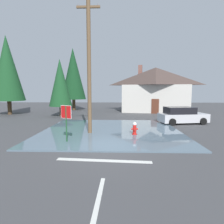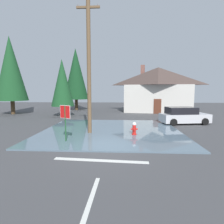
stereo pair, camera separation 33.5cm
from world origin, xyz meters
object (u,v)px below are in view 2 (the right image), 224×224
Objects in this scene: house at (158,89)px; utility_pole at (89,66)px; parked_car at (183,116)px; stop_sign_near at (65,116)px; pine_tree_short_left at (76,74)px; fire_hydrant at (134,129)px; pine_tree_tall_left at (11,69)px; pine_tree_mid_left at (62,83)px.

utility_pole is at bearing -117.07° from house.
utility_pole is 2.01× the size of parked_car.
parked_car is at bearing -87.08° from house.
pine_tree_short_left reaches higher than stop_sign_near.
parked_car is at bearing 45.29° from fire_hydrant.
pine_tree_tall_left is (-15.34, 11.25, 5.48)m from fire_hydrant.
parked_car is 0.67× the size of pine_tree_mid_left.
house is at bearing 62.93° from utility_pole.
fire_hydrant is at bearing 25.05° from stop_sign_near.
pine_tree_tall_left reaches higher than pine_tree_short_left.
fire_hydrant is 19.80m from pine_tree_tall_left.
pine_tree_tall_left reaches higher than pine_tree_mid_left.
fire_hydrant is at bearing -134.71° from parked_car.
utility_pole reaches higher than pine_tree_mid_left.
pine_tree_tall_left is 1.03× the size of pine_tree_short_left.
pine_tree_mid_left reaches higher than stop_sign_near.
house is 10.63m from parked_car.
stop_sign_near is 0.23× the size of pine_tree_short_left.
house is 1.10× the size of pine_tree_short_left.
parked_car reaches higher than fire_hydrant.
stop_sign_near is 2.35× the size of fire_hydrant.
pine_tree_tall_left is (-19.74, -4.01, 2.57)m from house.
house is at bearing 92.92° from parked_car.
stop_sign_near is at bearing -154.95° from fire_hydrant.
pine_tree_tall_left is at bearing 130.15° from stop_sign_near.
stop_sign_near is at bearing -49.85° from pine_tree_tall_left.
parked_car is (0.53, -10.29, -2.62)m from house.
pine_tree_short_left is at bearing 170.89° from house.
utility_pole is 10.11m from parked_car.
fire_hydrant is at bearing -50.32° from pine_tree_mid_left.
pine_tree_short_left is at bearing 106.84° from utility_pole.
stop_sign_near is 17.83m from pine_tree_tall_left.
pine_tree_tall_left is (-11.15, 13.21, 4.35)m from stop_sign_near.
pine_tree_tall_left is at bearing 162.77° from parked_car.
house reaches higher than stop_sign_near.
house is (8.59, 17.22, 1.78)m from stop_sign_near.
pine_tree_short_left reaches higher than parked_car.
pine_tree_mid_left is (7.26, -1.50, -1.90)m from pine_tree_tall_left.
parked_car is (9.12, 6.93, -0.84)m from stop_sign_near.
utility_pole is (-3.17, 0.46, 4.35)m from fire_hydrant.
parked_car is 0.47× the size of pine_tree_short_left.
stop_sign_near is at bearing -116.51° from house.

